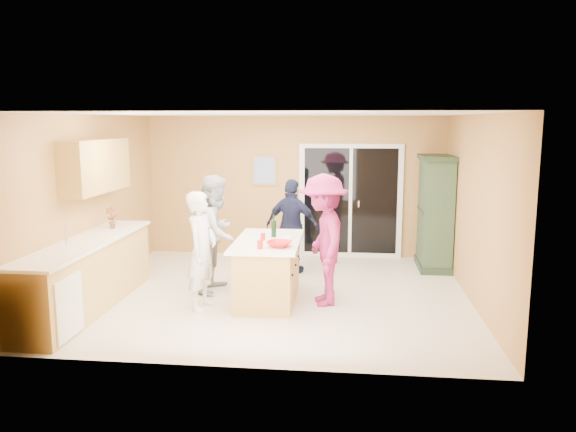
# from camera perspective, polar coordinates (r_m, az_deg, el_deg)

# --- Properties ---
(floor) EXTENTS (5.50, 5.50, 0.00)m
(floor) POSITION_cam_1_polar(r_m,az_deg,el_deg) (8.30, -1.12, -7.95)
(floor) COLOR beige
(floor) RESTS_ON ground
(ceiling) EXTENTS (5.50, 5.00, 0.10)m
(ceiling) POSITION_cam_1_polar(r_m,az_deg,el_deg) (7.91, -1.18, 10.31)
(ceiling) COLOR silver
(ceiling) RESTS_ON wall_back
(wall_back) EXTENTS (5.50, 0.10, 2.60)m
(wall_back) POSITION_cam_1_polar(r_m,az_deg,el_deg) (10.46, 0.61, 3.01)
(wall_back) COLOR #E6A95E
(wall_back) RESTS_ON ground
(wall_front) EXTENTS (5.50, 0.10, 2.60)m
(wall_front) POSITION_cam_1_polar(r_m,az_deg,el_deg) (5.57, -4.45, -2.89)
(wall_front) COLOR #E6A95E
(wall_front) RESTS_ON ground
(wall_left) EXTENTS (0.10, 5.00, 2.60)m
(wall_left) POSITION_cam_1_polar(r_m,az_deg,el_deg) (8.78, -19.24, 1.20)
(wall_left) COLOR #E6A95E
(wall_left) RESTS_ON ground
(wall_right) EXTENTS (0.10, 5.00, 2.60)m
(wall_right) POSITION_cam_1_polar(r_m,az_deg,el_deg) (8.12, 18.48, 0.59)
(wall_right) COLOR #E6A95E
(wall_right) RESTS_ON ground
(left_cabinet_run) EXTENTS (0.65, 3.05, 1.24)m
(left_cabinet_run) POSITION_cam_1_polar(r_m,az_deg,el_deg) (7.90, -20.17, -5.97)
(left_cabinet_run) COLOR tan
(left_cabinet_run) RESTS_ON floor
(upper_cabinets) EXTENTS (0.35, 1.60, 0.75)m
(upper_cabinets) POSITION_cam_1_polar(r_m,az_deg,el_deg) (8.47, -18.96, 4.84)
(upper_cabinets) COLOR tan
(upper_cabinets) RESTS_ON wall_left
(sliding_door) EXTENTS (1.90, 0.07, 2.10)m
(sliding_door) POSITION_cam_1_polar(r_m,az_deg,el_deg) (10.41, 6.36, 1.53)
(sliding_door) COLOR silver
(sliding_door) RESTS_ON floor
(framed_picture) EXTENTS (0.46, 0.04, 0.56)m
(framed_picture) POSITION_cam_1_polar(r_m,az_deg,el_deg) (10.48, -2.40, 4.66)
(framed_picture) COLOR #A47B52
(framed_picture) RESTS_ON wall_back
(kitchen_island) EXTENTS (0.92, 1.67, 0.87)m
(kitchen_island) POSITION_cam_1_polar(r_m,az_deg,el_deg) (7.93, -2.05, -5.72)
(kitchen_island) COLOR tan
(kitchen_island) RESTS_ON floor
(green_hutch) EXTENTS (0.56, 1.06, 1.94)m
(green_hutch) POSITION_cam_1_polar(r_m,az_deg,el_deg) (9.87, 14.73, 0.21)
(green_hutch) COLOR #1F3220
(green_hutch) RESTS_ON floor
(woman_white) EXTENTS (0.47, 0.63, 1.59)m
(woman_white) POSITION_cam_1_polar(r_m,az_deg,el_deg) (7.59, -8.75, -3.50)
(woman_white) COLOR silver
(woman_white) RESTS_ON floor
(woman_grey) EXTENTS (0.77, 0.93, 1.73)m
(woman_grey) POSITION_cam_1_polar(r_m,az_deg,el_deg) (8.39, -7.26, -1.73)
(woman_grey) COLOR #A2A2A4
(woman_grey) RESTS_ON floor
(woman_navy) EXTENTS (0.99, 0.62, 1.57)m
(woman_navy) POSITION_cam_1_polar(r_m,az_deg,el_deg) (9.25, 0.44, -1.09)
(woman_navy) COLOR #181B35
(woman_navy) RESTS_ON floor
(woman_magenta) EXTENTS (0.88, 1.27, 1.80)m
(woman_magenta) POSITION_cam_1_polar(r_m,az_deg,el_deg) (7.68, 3.63, -2.43)
(woman_magenta) COLOR #95204C
(woman_magenta) RESTS_ON floor
(serving_bowl) EXTENTS (0.39, 0.39, 0.08)m
(serving_bowl) POSITION_cam_1_polar(r_m,az_deg,el_deg) (7.38, -0.90, -2.86)
(serving_bowl) COLOR red
(serving_bowl) RESTS_ON kitchen_island
(tulip_vase) EXTENTS (0.18, 0.12, 0.34)m
(tulip_vase) POSITION_cam_1_polar(r_m,az_deg,el_deg) (8.66, -17.47, -0.10)
(tulip_vase) COLOR red
(tulip_vase) RESTS_ON left_cabinet_run
(tumbler_near) EXTENTS (0.08, 0.08, 0.11)m
(tumbler_near) POSITION_cam_1_polar(r_m,az_deg,el_deg) (7.27, -2.86, -2.92)
(tumbler_near) COLOR red
(tumbler_near) RESTS_ON kitchen_island
(tumbler_far) EXTENTS (0.09, 0.09, 0.10)m
(tumbler_far) POSITION_cam_1_polar(r_m,az_deg,el_deg) (7.80, -2.57, -2.11)
(tumbler_far) COLOR red
(tumbler_far) RESTS_ON kitchen_island
(wine_bottle) EXTENTS (0.07, 0.07, 0.32)m
(wine_bottle) POSITION_cam_1_polar(r_m,az_deg,el_deg) (8.00, -1.46, -1.26)
(wine_bottle) COLOR black
(wine_bottle) RESTS_ON kitchen_island
(white_plate) EXTENTS (0.30, 0.30, 0.02)m
(white_plate) POSITION_cam_1_polar(r_m,az_deg,el_deg) (7.90, -0.31, -2.24)
(white_plate) COLOR white
(white_plate) RESTS_ON kitchen_island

